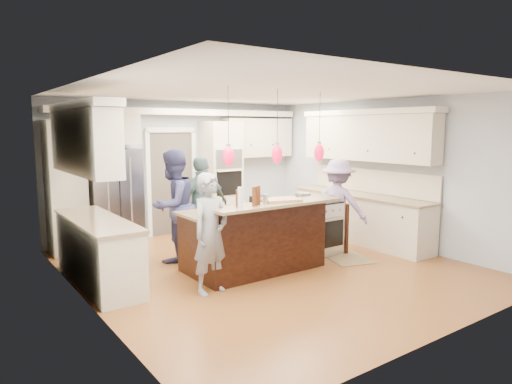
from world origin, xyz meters
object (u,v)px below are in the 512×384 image
(island_range, at_px, (317,227))
(person_far_left, at_px, (173,206))
(refrigerator, at_px, (114,198))
(kitchen_island, at_px, (253,238))
(person_bar_end, at_px, (211,234))

(island_range, distance_m, person_far_left, 2.49)
(refrigerator, relative_size, kitchen_island, 0.86)
(person_bar_end, xyz_separation_m, person_far_left, (0.25, 1.65, 0.12))
(kitchen_island, xyz_separation_m, person_far_left, (-0.80, 1.12, 0.43))
(kitchen_island, relative_size, person_far_left, 1.15)
(refrigerator, distance_m, kitchen_island, 2.91)
(island_range, relative_size, person_bar_end, 0.58)
(kitchen_island, bearing_deg, person_bar_end, -153.56)
(kitchen_island, bearing_deg, refrigerator, 116.88)
(kitchen_island, bearing_deg, person_far_left, 125.56)
(island_range, xyz_separation_m, person_far_left, (-2.21, 1.05, 0.46))
(kitchen_island, distance_m, person_bar_end, 1.21)
(person_bar_end, height_order, person_far_left, person_far_left)
(island_range, distance_m, person_bar_end, 2.55)
(kitchen_island, distance_m, person_far_left, 1.45)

